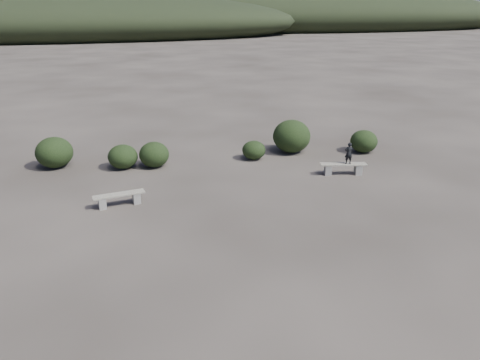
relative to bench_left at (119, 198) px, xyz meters
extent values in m
plane|color=#2F2824|center=(3.93, -4.83, -0.25)|extent=(1200.00, 1200.00, 0.00)
cube|color=gray|center=(-0.54, -0.11, -0.07)|extent=(0.29, 0.36, 0.37)
cube|color=gray|center=(0.54, 0.11, -0.07)|extent=(0.29, 0.36, 0.37)
cube|color=gray|center=(0.00, 0.00, 0.14)|extent=(1.70, 0.68, 0.05)
cube|color=gray|center=(7.83, 1.38, -0.06)|extent=(0.30, 0.38, 0.40)
cube|color=gray|center=(9.00, 1.18, -0.06)|extent=(0.30, 0.38, 0.40)
cube|color=gray|center=(8.42, 1.28, 0.17)|extent=(1.82, 0.68, 0.05)
imported|color=black|center=(8.58, 1.25, 0.61)|extent=(0.32, 0.22, 0.84)
ellipsoid|color=black|center=(0.04, 3.81, 0.23)|extent=(1.18, 1.18, 0.97)
ellipsoid|color=black|center=(1.28, 3.74, 0.26)|extent=(1.20, 1.20, 1.03)
ellipsoid|color=black|center=(5.47, 3.87, 0.14)|extent=(0.99, 0.99, 0.79)
ellipsoid|color=black|center=(7.34, 4.51, 0.47)|extent=(1.66, 1.66, 1.46)
ellipsoid|color=black|center=(10.49, 3.83, 0.25)|extent=(1.20, 1.20, 1.00)
ellipsoid|color=black|center=(-2.65, 4.51, 0.37)|extent=(1.47, 1.47, 1.24)
ellipsoid|color=black|center=(-21.07, 85.17, 2.45)|extent=(110.00, 40.00, 12.00)
ellipsoid|color=black|center=(38.93, 105.17, 2.90)|extent=(120.00, 44.00, 14.00)
ellipsoid|color=#303B31|center=(3.93, 155.17, 5.15)|extent=(190.00, 64.00, 24.00)
camera|label=1|loc=(0.97, -14.64, 6.01)|focal=35.00mm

